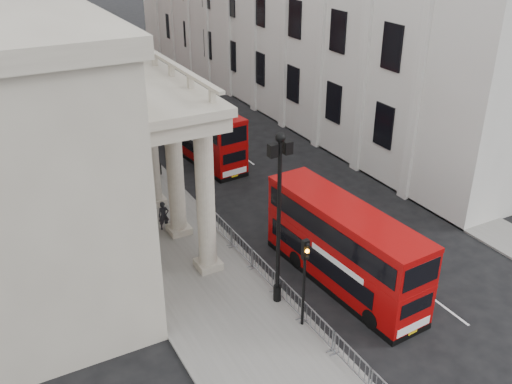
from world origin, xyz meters
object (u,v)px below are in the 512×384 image
lamp_post_mid (154,107)px  pedestrian_a (164,216)px  traffic_light (305,267)px  pedestrian_b (107,192)px  lamp_post_north (92,56)px  bus_far (200,130)px  lamp_post_south (279,210)px  bus_near (343,245)px  pedestrian_c (119,148)px

lamp_post_mid → pedestrian_a: 8.57m
traffic_light → pedestrian_b: 15.91m
lamp_post_mid → lamp_post_north: (0.00, 16.00, 0.00)m
bus_far → lamp_post_south: bearing=-107.8°
traffic_light → bus_far: size_ratio=0.45×
lamp_post_mid → bus_far: bearing=22.3°
bus_near → lamp_post_north: bearing=92.8°
pedestrian_b → traffic_light: bearing=74.2°
bus_far → pedestrian_a: bearing=-130.2°
traffic_light → pedestrian_a: size_ratio=2.56×
pedestrian_b → bus_near: bearing=88.6°
lamp_post_north → pedestrian_c: lamp_post_north is taller
bus_far → lamp_post_north: bearing=99.2°
traffic_light → bus_near: bearing=28.7°
lamp_post_north → pedestrian_b: bearing=-102.9°
pedestrian_a → lamp_post_north: bearing=92.5°
bus_near → bus_far: 17.69m
lamp_post_north → pedestrian_a: bearing=-95.6°
traffic_light → pedestrian_c: size_ratio=2.68×
lamp_post_mid → lamp_post_north: same height
lamp_post_mid → bus_far: lamp_post_mid is taller
lamp_post_mid → bus_near: lamp_post_mid is taller
lamp_post_north → lamp_post_mid: bearing=-90.0°
lamp_post_mid → traffic_light: 18.11m
lamp_post_north → bus_far: lamp_post_north is taller
traffic_light → pedestrian_b: size_ratio=2.46×
lamp_post_north → bus_far: bearing=-75.2°
bus_near → pedestrian_c: bearing=100.8°
bus_near → pedestrian_b: bus_near is taller
lamp_post_mid → pedestrian_b: bearing=-146.3°
bus_far → pedestrian_b: (-8.12, -4.44, -1.13)m
pedestrian_b → lamp_post_mid: bearing=-178.4°
lamp_post_south → pedestrian_b: lamp_post_south is taller
bus_far → traffic_light: bearing=-106.3°
bus_near → pedestrian_b: size_ratio=5.57×
lamp_post_mid → traffic_light: size_ratio=1.93×
lamp_post_mid → bus_far: 4.97m
lamp_post_south → bus_near: lamp_post_south is taller
bus_far → bus_near: bearing=-96.4°
traffic_light → lamp_post_mid: bearing=90.3°
pedestrian_c → pedestrian_a: bearing=-90.7°
traffic_light → pedestrian_b: bearing=106.3°
lamp_post_south → traffic_light: size_ratio=1.93×
lamp_post_north → pedestrian_c: bearing=-97.4°
lamp_post_mid → pedestrian_b: lamp_post_mid is taller
lamp_post_mid → pedestrian_a: lamp_post_mid is taller
lamp_post_north → pedestrian_c: size_ratio=5.19×
pedestrian_a → lamp_post_mid: bearing=80.6°
lamp_post_mid → bus_near: (3.54, -16.13, -2.75)m
traffic_light → pedestrian_c: bearing=94.4°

